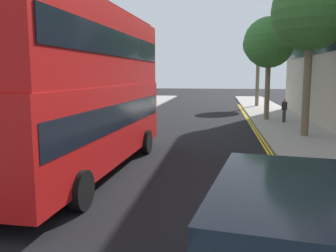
# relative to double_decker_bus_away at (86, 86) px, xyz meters

# --- Properties ---
(sidewalk_right) EXTENTS (4.00, 80.00, 0.14)m
(sidewalk_right) POSITION_rel_double_decker_bus_away_xyz_m (8.91, 4.35, -2.96)
(sidewalk_right) COLOR #9E9991
(sidewalk_right) RESTS_ON ground
(sidewalk_left) EXTENTS (4.00, 80.00, 0.14)m
(sidewalk_left) POSITION_rel_double_decker_bus_away_xyz_m (-4.09, 4.35, -2.96)
(sidewalk_left) COLOR #9E9991
(sidewalk_left) RESTS_ON ground
(kerb_line_outer) EXTENTS (0.10, 56.00, 0.01)m
(kerb_line_outer) POSITION_rel_double_decker_bus_away_xyz_m (6.81, 2.35, -3.03)
(kerb_line_outer) COLOR yellow
(kerb_line_outer) RESTS_ON ground
(kerb_line_inner) EXTENTS (0.10, 56.00, 0.01)m
(kerb_line_inner) POSITION_rel_double_decker_bus_away_xyz_m (6.65, 2.35, -3.03)
(kerb_line_inner) COLOR yellow
(kerb_line_inner) RESTS_ON ground
(double_decker_bus_away) EXTENTS (3.14, 10.90, 5.64)m
(double_decker_bus_away) POSITION_rel_double_decker_bus_away_xyz_m (0.00, 0.00, 0.00)
(double_decker_bus_away) COLOR red
(double_decker_bus_away) RESTS_ON ground
(pedestrian_far) EXTENTS (0.34, 0.22, 1.62)m
(pedestrian_far) POSITION_rel_double_decker_bus_away_xyz_m (8.96, 13.80, -2.04)
(pedestrian_far) COLOR #2D2D38
(pedestrian_far) RESTS_ON sidewalk_right
(street_tree_near) EXTENTS (3.65, 3.65, 7.40)m
(street_tree_near) POSITION_rel_double_decker_bus_away_xyz_m (7.97, 15.43, 2.65)
(street_tree_near) COLOR #6B6047
(street_tree_near) RESTS_ON sidewalk_right
(street_tree_mid) EXTENTS (4.05, 4.05, 8.54)m
(street_tree_mid) POSITION_rel_double_decker_bus_away_xyz_m (9.10, 8.30, 3.58)
(street_tree_mid) COLOR #6B6047
(street_tree_mid) RESTS_ON sidewalk_right
(street_tree_far) EXTENTS (3.28, 3.28, 8.01)m
(street_tree_far) POSITION_rel_double_decker_bus_away_xyz_m (8.46, 27.29, 3.41)
(street_tree_far) COLOR #6B6047
(street_tree_far) RESTS_ON sidewalk_right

